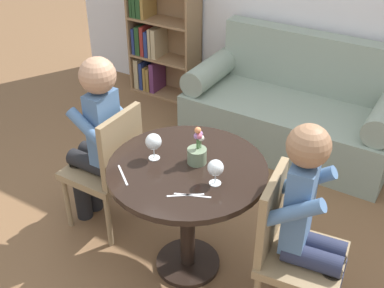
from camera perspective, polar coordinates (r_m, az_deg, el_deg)
name	(u,v)px	position (r m, az deg, el deg)	size (l,w,h in m)	color
ground_plane	(188,264)	(3.13, -0.49, -14.02)	(16.00, 16.00, 0.00)	brown
round_table	(187,190)	(2.73, -0.55, -5.48)	(0.89, 0.89, 0.76)	black
couch	(292,111)	(4.16, 11.73, 3.81)	(1.73, 0.80, 0.92)	gray
bookshelf_left	(158,41)	(4.93, -4.02, 12.14)	(0.71, 0.28, 1.17)	#93704C
chair_left	(109,165)	(3.14, -9.75, -2.47)	(0.42, 0.42, 0.90)	#937A56
chair_right	(290,246)	(2.59, 11.53, -11.74)	(0.47, 0.47, 0.90)	#937A56
person_left	(96,138)	(3.09, -11.29, 0.73)	(0.42, 0.34, 1.23)	black
person_right	(312,227)	(2.48, 14.00, -9.54)	(0.44, 0.37, 1.21)	#282D47
wine_glass_left	(153,142)	(2.65, -4.59, 0.20)	(0.09, 0.09, 0.16)	white
wine_glass_right	(216,168)	(2.46, 2.80, -2.91)	(0.09, 0.09, 0.14)	white
flower_vase	(197,152)	(2.63, 0.63, -0.93)	(0.11, 0.11, 0.22)	gray
knife_left_setting	(123,175)	(2.59, -8.20, -3.66)	(0.16, 0.12, 0.00)	silver
fork_left_setting	(192,196)	(2.43, 0.06, -6.13)	(0.18, 0.08, 0.00)	silver
knife_right_setting	(186,195)	(2.43, -0.77, -6.08)	(0.16, 0.12, 0.00)	silver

